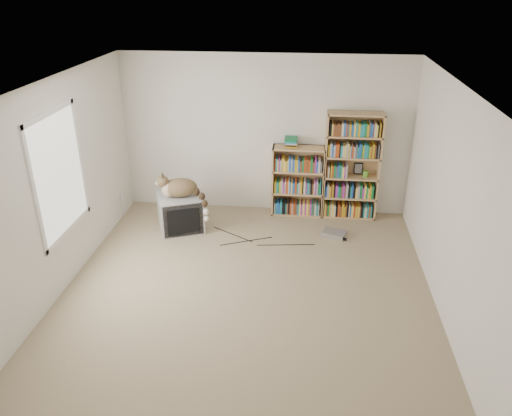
# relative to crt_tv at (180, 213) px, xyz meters

# --- Properties ---
(floor) EXTENTS (4.50, 5.00, 0.01)m
(floor) POSITION_rel_crt_tv_xyz_m (1.20, -1.61, -0.27)
(floor) COLOR tan
(floor) RESTS_ON ground
(wall_back) EXTENTS (4.50, 0.02, 2.50)m
(wall_back) POSITION_rel_crt_tv_xyz_m (1.20, 0.89, 0.98)
(wall_back) COLOR silver
(wall_back) RESTS_ON floor
(wall_front) EXTENTS (4.50, 0.02, 2.50)m
(wall_front) POSITION_rel_crt_tv_xyz_m (1.20, -4.11, 0.98)
(wall_front) COLOR silver
(wall_front) RESTS_ON floor
(wall_left) EXTENTS (0.02, 5.00, 2.50)m
(wall_left) POSITION_rel_crt_tv_xyz_m (-1.05, -1.61, 0.98)
(wall_left) COLOR silver
(wall_left) RESTS_ON floor
(wall_right) EXTENTS (0.02, 5.00, 2.50)m
(wall_right) POSITION_rel_crt_tv_xyz_m (3.45, -1.61, 0.98)
(wall_right) COLOR silver
(wall_right) RESTS_ON floor
(ceiling) EXTENTS (4.50, 5.00, 0.02)m
(ceiling) POSITION_rel_crt_tv_xyz_m (1.20, -1.61, 2.23)
(ceiling) COLOR white
(ceiling) RESTS_ON wall_back
(window) EXTENTS (0.02, 1.22, 1.52)m
(window) POSITION_rel_crt_tv_xyz_m (-1.04, -1.41, 1.13)
(window) COLOR white
(window) RESTS_ON wall_left
(crt_tv) EXTENTS (0.80, 0.77, 0.55)m
(crt_tv) POSITION_rel_crt_tv_xyz_m (0.00, 0.00, 0.00)
(crt_tv) COLOR #A9A9AC
(crt_tv) RESTS_ON floor
(cat) EXTENTS (0.82, 0.54, 0.61)m
(cat) POSITION_rel_crt_tv_xyz_m (0.08, -0.04, 0.38)
(cat) COLOR #372316
(cat) RESTS_ON crt_tv
(bookcase_tall) EXTENTS (0.84, 0.30, 1.68)m
(bookcase_tall) POSITION_rel_crt_tv_xyz_m (2.56, 0.75, 0.53)
(bookcase_tall) COLOR tan
(bookcase_tall) RESTS_ON floor
(bookcase_short) EXTENTS (0.82, 0.30, 1.13)m
(bookcase_short) POSITION_rel_crt_tv_xyz_m (1.74, 0.75, 0.24)
(bookcase_short) COLOR tan
(bookcase_short) RESTS_ON floor
(book_stack) EXTENTS (0.20, 0.26, 0.14)m
(book_stack) POSITION_rel_crt_tv_xyz_m (1.62, 0.77, 0.92)
(book_stack) COLOR #A93B16
(book_stack) RESTS_ON bookcase_short
(green_mug) EXTENTS (0.09, 0.09, 0.10)m
(green_mug) POSITION_rel_crt_tv_xyz_m (2.78, 0.73, 0.46)
(green_mug) COLOR #5A9E2D
(green_mug) RESTS_ON bookcase_tall
(framed_print) EXTENTS (0.14, 0.05, 0.18)m
(framed_print) POSITION_rel_crt_tv_xyz_m (2.67, 0.83, 0.51)
(framed_print) COLOR black
(framed_print) RESTS_ON bookcase_tall
(dvd_player) EXTENTS (0.40, 0.34, 0.08)m
(dvd_player) POSITION_rel_crt_tv_xyz_m (2.32, 0.01, -0.24)
(dvd_player) COLOR #ACACB1
(dvd_player) RESTS_ON floor
(wall_outlet) EXTENTS (0.01, 0.08, 0.13)m
(wall_outlet) POSITION_rel_crt_tv_xyz_m (-1.04, 0.34, 0.05)
(wall_outlet) COLOR silver
(wall_outlet) RESTS_ON wall_left
(floor_cables) EXTENTS (1.20, 0.70, 0.01)m
(floor_cables) POSITION_rel_crt_tv_xyz_m (1.07, -0.15, -0.27)
(floor_cables) COLOR black
(floor_cables) RESTS_ON floor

